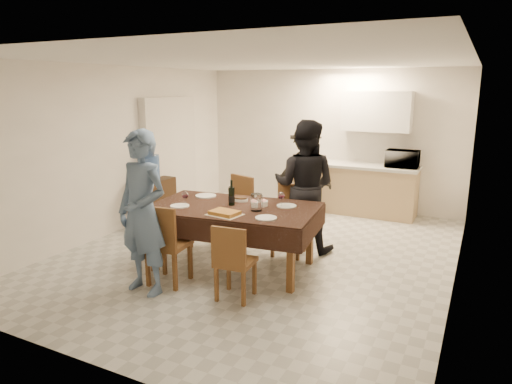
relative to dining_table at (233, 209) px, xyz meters
The scene contains 33 objects.
floor 0.99m from the dining_table, 82.65° to the left, with size 5.00×6.00×0.02m, color beige.
ceiling 1.93m from the dining_table, 82.65° to the left, with size 5.00×6.00×0.02m, color white.
wall_back 3.65m from the dining_table, 88.74° to the left, with size 5.00×0.02×2.60m, color white.
wall_front 2.44m from the dining_table, 88.10° to the right, with size 5.00×0.02×2.60m, color white.
wall_left 2.55m from the dining_table, 165.75° to the left, with size 0.02×6.00×2.60m, color white.
wall_right 2.70m from the dining_table, 13.41° to the left, with size 0.02×6.00×2.60m, color white.
stub_partition 2.97m from the dining_table, 142.21° to the left, with size 0.15×1.40×2.10m, color silver.
kitchen_base_cabinet 3.38m from the dining_table, 78.35° to the left, with size 2.20×0.60×0.86m, color tan.
kitchen_worktop 3.37m from the dining_table, 78.35° to the left, with size 2.24×0.64×0.05m, color #B6B7B1.
upper_cabinet 3.73m from the dining_table, 74.09° to the left, with size 1.20×0.34×0.70m, color white.
dining_table is the anchor object (origin of this frame).
chair_near_left 0.97m from the dining_table, 118.10° to the right, with size 0.49×0.49×0.53m.
chair_near_right 0.98m from the dining_table, 61.58° to the right, with size 0.43×0.43×0.46m.
chair_far_left 0.81m from the dining_table, 124.51° to the left, with size 0.58×0.59×0.55m.
chair_far_right 0.82m from the dining_table, 55.66° to the left, with size 0.49×0.49×0.52m.
console 2.50m from the dining_table, 153.28° to the left, with size 0.40×0.81×0.75m, color black.
water_jug 2.47m from the dining_table, 153.28° to the left, with size 0.28×0.28×0.42m, color #4771C2.
wine_bottle 0.21m from the dining_table, 135.00° to the left, with size 0.08×0.08×0.33m, color black, non-canonical shape.
water_pitcher 0.38m from the dining_table, ahead, with size 0.14×0.14×0.21m, color white.
savoury_tart 0.40m from the dining_table, 75.26° to the right, with size 0.38×0.29×0.05m, color #C18B38.
salad_bowl 0.36m from the dining_table, 30.96° to the left, with size 0.17×0.17×0.07m, color white.
mushroom_dish 0.29m from the dining_table, 100.12° to the left, with size 0.19×0.19×0.03m, color white.
wine_glass_a 0.62m from the dining_table, 155.56° to the right, with size 0.09×0.09×0.19m, color white, non-canonical shape.
wine_glass_b 0.62m from the dining_table, 24.44° to the left, with size 0.09×0.09×0.20m, color white, non-canonical shape.
wine_glass_c 0.38m from the dining_table, 123.69° to the left, with size 0.08×0.08×0.19m, color white, non-canonical shape.
plate_near_left 0.67m from the dining_table, 153.43° to the right, with size 0.24×0.24×0.01m, color white.
plate_near_right 0.67m from the dining_table, 26.57° to the right, with size 0.25×0.25×0.01m, color white.
plate_far_left 0.67m from the dining_table, 153.43° to the left, with size 0.28×0.28×0.02m, color white.
plate_far_right 0.67m from the dining_table, 26.57° to the left, with size 0.25×0.25×0.01m, color white.
microwave 3.63m from the dining_table, 65.53° to the left, with size 0.54×0.37×0.30m, color white.
person_near 1.19m from the dining_table, 117.65° to the right, with size 0.67×0.44×1.84m, color slate.
person_far 1.19m from the dining_table, 62.35° to the left, with size 0.90×0.70×1.85m, color black.
person_kitchen 2.85m from the dining_table, 92.43° to the left, with size 1.04×0.60×1.60m, color black.
Camera 1 is at (2.66, -5.42, 2.28)m, focal length 32.00 mm.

